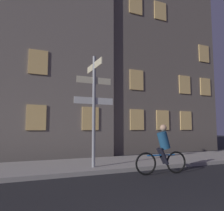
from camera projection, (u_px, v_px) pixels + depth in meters
name	position (u px, v px, depth m)	size (l,w,h in m)	color
sidewalk_kerb	(78.00, 166.00, 8.57)	(40.00, 3.17, 0.14)	#9E9991
signpost	(94.00, 100.00, 8.10)	(1.46, 1.53, 3.96)	gray
cyclist	(162.00, 151.00, 7.41)	(1.81, 0.38, 1.61)	black
building_right_block	(132.00, 40.00, 18.05)	(9.10, 7.70, 17.13)	#6B6056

